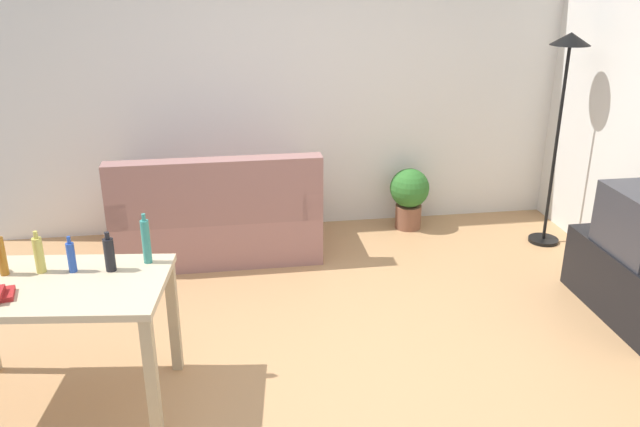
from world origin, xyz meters
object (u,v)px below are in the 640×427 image
Objects in this scene: tv_stand at (632,284)px; bottle_blue at (71,257)px; bottle_amber at (2,256)px; bottle_dark at (109,254)px; bottle_squat at (39,254)px; potted_plant at (409,194)px; torchiere_lamp at (565,82)px; desk at (54,301)px; bottle_tall at (146,241)px; couch at (218,220)px.

bottle_blue is at bearing 94.69° from tv_stand.
bottle_dark is (0.57, -0.03, -0.01)m from bottle_amber.
bottle_squat is at bearing 173.23° from bottle_blue.
bottle_dark is (-2.31, -2.09, 0.53)m from potted_plant.
desk is at bearing -155.37° from torchiere_lamp.
desk is 0.38m from bottle_amber.
bottle_blue reaches higher than potted_plant.
bottle_dark is at bearing -137.85° from potted_plant.
potted_plant is 3.16m from bottle_dark.
bottle_blue is 0.40m from bottle_tall.
bottle_squat reaches higher than bottle_blue.
potted_plant is (1.74, 0.31, 0.02)m from couch.
bottle_tall is (-2.12, -2.02, 0.56)m from potted_plant.
desk is at bearing -139.88° from potted_plant.
bottle_squat reaches higher than desk.
tv_stand is at bearing -90.00° from torchiere_lamp.
potted_plant is 2.50× the size of bottle_dark.
potted_plant is at bearing 37.42° from bottle_squat.
torchiere_lamp is at bearing 0.00° from tv_stand.
torchiere_lamp is (2.85, -0.18, 1.10)m from couch.
bottle_amber is (-3.99, -1.56, -0.54)m from torchiere_lamp.
bottle_blue is at bearing -2.88° from bottle_amber.
bottle_blue is at bearing 59.78° from desk.
couch is 2.16m from bottle_amber.
torchiere_lamp is 7.03× the size of bottle_amber.
desk is at bearing -160.36° from bottle_dark.
bottle_blue is 0.71× the size of bottle_tall.
couch is 2.10m from desk.
bottle_amber is 0.87× the size of bottle_tall.
potted_plant is at bearing 39.53° from bottle_blue.
bottle_tall is at bearing 27.20° from desk.
bottle_squat is (-0.08, 0.14, 0.22)m from desk.
bottle_dark is (-3.42, -1.60, -0.55)m from torchiere_lamp.
potted_plant is at bearing 31.89° from tv_stand.
bottle_amber is (-2.88, -2.06, 0.54)m from potted_plant.
tv_stand is at bearing 5.24° from bottle_dark.
desk reaches higher than tv_stand.
torchiere_lamp reaches higher than bottle_blue.
potted_plant is 3.43m from bottle_squat.
torchiere_lamp is 1.42× the size of desk.
tv_stand is at bearing 152.78° from couch.
bottle_dark reaches higher than couch.
tv_stand is at bearing 4.18° from bottle_squat.
couch is 2.94× the size of potted_plant.
bottle_blue is 0.21m from bottle_dark.
bottle_dark is at bearing 72.31° from couch.
bottle_squat reaches higher than tv_stand.
couch reaches higher than tv_stand.
couch is 6.93× the size of bottle_squat.
bottle_amber is at bearing -179.37° from bottle_squat.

